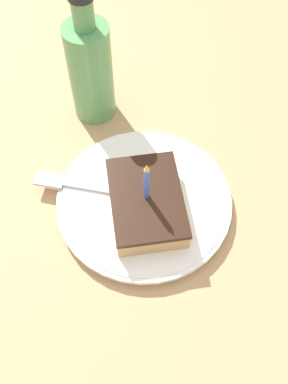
# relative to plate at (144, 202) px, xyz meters

# --- Properties ---
(ground_plane) EXTENTS (2.40, 2.40, 0.04)m
(ground_plane) POSITION_rel_plate_xyz_m (-0.03, -0.03, -0.03)
(ground_plane) COLOR tan
(ground_plane) RESTS_ON ground
(plate) EXTENTS (0.26, 0.26, 0.02)m
(plate) POSITION_rel_plate_xyz_m (0.00, 0.00, 0.00)
(plate) COLOR white
(plate) RESTS_ON ground_plane
(cake_slice) EXTENTS (0.10, 0.14, 0.11)m
(cake_slice) POSITION_rel_plate_xyz_m (0.00, -0.02, 0.03)
(cake_slice) COLOR tan
(cake_slice) RESTS_ON plate
(fork) EXTENTS (0.18, 0.08, 0.00)m
(fork) POSITION_rel_plate_xyz_m (-0.08, 0.03, 0.01)
(fork) COLOR #B2B2B7
(fork) RESTS_ON plate
(bottle) EXTENTS (0.07, 0.07, 0.23)m
(bottle) POSITION_rel_plate_xyz_m (-0.06, 0.20, 0.08)
(bottle) COLOR #599959
(bottle) RESTS_ON ground_plane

